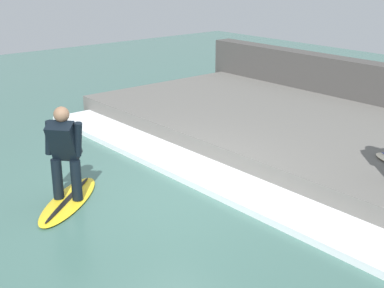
# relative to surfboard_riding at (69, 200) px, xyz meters

# --- Properties ---
(ground_plane) EXTENTS (28.00, 28.00, 0.00)m
(ground_plane) POSITION_rel_surfboard_riding_xyz_m (1.28, -0.70, -0.03)
(ground_plane) COLOR #426B60
(concrete_ledge) EXTENTS (4.40, 9.89, 0.39)m
(concrete_ledge) POSITION_rel_surfboard_riding_xyz_m (4.83, -0.70, 0.16)
(concrete_ledge) COLOR #66635E
(concrete_ledge) RESTS_ON ground_plane
(wave_foam_crest) EXTENTS (0.91, 9.40, 0.11)m
(wave_foam_crest) POSITION_rel_surfboard_riding_xyz_m (2.18, -0.70, 0.02)
(wave_foam_crest) COLOR white
(wave_foam_crest) RESTS_ON ground_plane
(surfboard_riding) EXTENTS (1.67, 1.51, 0.07)m
(surfboard_riding) POSITION_rel_surfboard_riding_xyz_m (0.00, 0.00, 0.00)
(surfboard_riding) COLOR yellow
(surfboard_riding) RESTS_ON ground_plane
(surfer_riding) EXTENTS (0.57, 0.56, 1.40)m
(surfer_riding) POSITION_rel_surfboard_riding_xyz_m (-0.00, 0.00, 0.80)
(surfer_riding) COLOR black
(surfer_riding) RESTS_ON surfboard_riding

